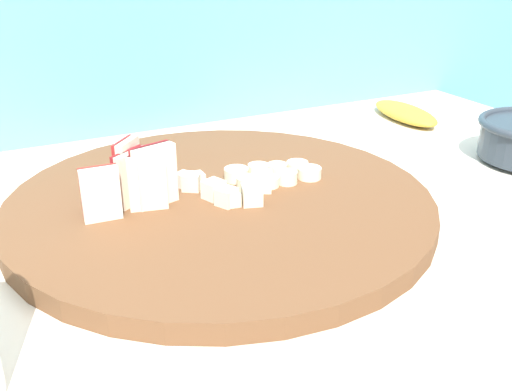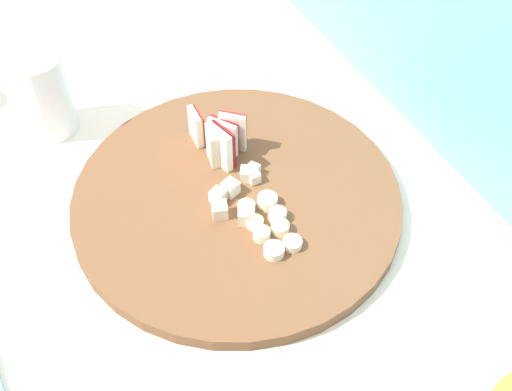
{
  "view_description": "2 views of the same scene",
  "coord_description": "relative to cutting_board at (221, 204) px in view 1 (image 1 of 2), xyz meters",
  "views": [
    {
      "loc": [
        -0.11,
        -0.5,
        1.22
      ],
      "look_at": [
        0.14,
        0.01,
        0.96
      ],
      "focal_mm": 41.17,
      "sensor_mm": 36.0,
      "label": 1
    },
    {
      "loc": [
        0.69,
        -0.23,
        1.68
      ],
      "look_at": [
        0.13,
        0.07,
        0.96
      ],
      "focal_mm": 48.76,
      "sensor_mm": 36.0,
      "label": 2
    }
  ],
  "objects": [
    {
      "name": "banana_slice_rows",
      "position": [
        0.07,
        0.01,
        0.02
      ],
      "size": [
        0.11,
        0.06,
        0.02
      ],
      "color": "beige",
      "rests_on": "cutting_board"
    },
    {
      "name": "tile_backsplash",
      "position": [
        -0.11,
        0.34,
        -0.29
      ],
      "size": [
        2.4,
        0.04,
        1.32
      ],
      "primitive_type": "cube",
      "color": "#5BA3C1",
      "rests_on": "ground"
    },
    {
      "name": "cutting_board",
      "position": [
        0.0,
        0.0,
        0.0
      ],
      "size": [
        0.46,
        0.46,
        0.02
      ],
      "primitive_type": "cylinder",
      "color": "brown",
      "rests_on": "tiled_countertop"
    },
    {
      "name": "banana_peel",
      "position": [
        0.41,
        0.19,
        0.0
      ],
      "size": [
        0.08,
        0.16,
        0.02
      ],
      "primitive_type": "ellipsoid",
      "rotation": [
        0.0,
        0.0,
        4.62
      ],
      "color": "gold",
      "rests_on": "tiled_countertop"
    },
    {
      "name": "apple_dice_pile",
      "position": [
        0.0,
        -0.0,
        0.02
      ],
      "size": [
        0.1,
        0.1,
        0.02
      ],
      "color": "#EFE5CC",
      "rests_on": "cutting_board"
    },
    {
      "name": "apple_wedge_fan",
      "position": [
        -0.09,
        0.01,
        0.04
      ],
      "size": [
        0.1,
        0.07,
        0.06
      ],
      "color": "maroon",
      "rests_on": "cutting_board"
    }
  ]
}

